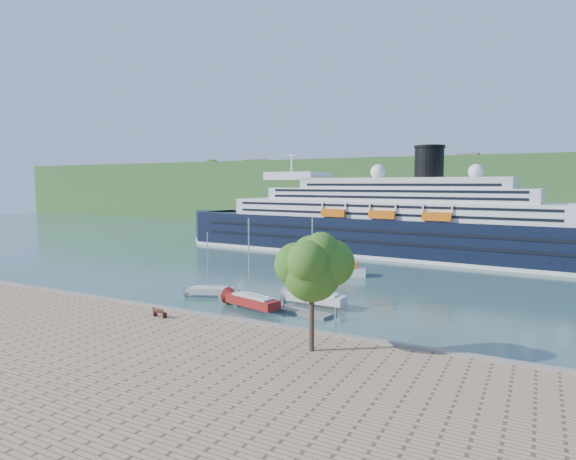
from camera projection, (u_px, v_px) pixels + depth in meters
The scene contains 11 objects.
ground at pixel (191, 321), 52.54m from camera, with size 400.00×400.00×0.00m, color #2B4D4B.
far_hillside at pixel (441, 192), 179.04m from camera, with size 400.00×50.00×24.00m, color #315B24.
quay_coping at pixel (189, 311), 52.25m from camera, with size 220.00×0.50×0.30m, color slate.
cruise_ship at pixel (378, 201), 101.02m from camera, with size 100.43×14.62×22.55m, color black, non-canonical shape.
park_bench at pixel (160, 312), 50.56m from camera, with size 1.68×0.69×1.07m, color #431F13, non-canonical shape.
promenade_tree at pixel (312, 287), 39.92m from camera, with size 6.58×6.58×10.90m, color #325C18, non-canonical shape.
floating_pontoon at pixel (272, 306), 58.54m from camera, with size 16.64×2.03×0.37m, color gray, non-canonical shape.
sailboat_white_near at pixel (211, 266), 63.38m from camera, with size 6.39×1.77×8.25m, color silver, non-canonical shape.
sailboat_red at pixel (252, 267), 56.69m from camera, with size 8.12×2.26×10.49m, color maroon, non-canonical shape.
sailboat_white_far at pixel (316, 265), 58.34m from camera, with size 8.05×2.24×10.40m, color silver, non-canonical shape.
tender_launch at pixel (340, 268), 78.71m from camera, with size 8.32×2.85×2.30m, color #D75F0C, non-canonical shape.
Camera 1 is at (33.39, -40.42, 15.01)m, focal length 30.00 mm.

